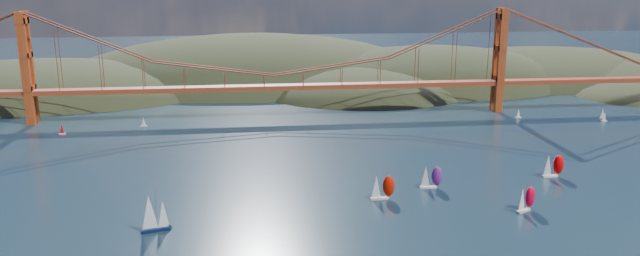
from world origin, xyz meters
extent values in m
ellipsoid|color=black|center=(-140.00, 260.00, -11.20)|extent=(240.00, 140.00, 64.00)
ellipsoid|color=black|center=(-10.00, 300.00, -16.80)|extent=(300.00, 180.00, 96.00)
ellipsoid|color=black|center=(110.00, 270.00, -13.30)|extent=(220.00, 140.00, 76.00)
ellipsoid|color=black|center=(60.00, 240.00, -8.40)|extent=(140.00, 110.00, 48.00)
ellipsoid|color=black|center=(200.00, 290.00, -10.50)|extent=(260.00, 160.00, 60.00)
cube|color=#97371E|center=(0.00, 180.00, 16.00)|extent=(440.00, 7.00, 1.60)
cube|color=maroon|center=(0.00, 180.00, 14.80)|extent=(440.00, 7.00, 0.80)
cube|color=maroon|center=(-120.00, 180.00, 27.50)|extent=(4.00, 8.50, 55.00)
cube|color=maroon|center=(120.00, 180.00, 27.50)|extent=(4.00, 8.50, 55.00)
cube|color=#081633|center=(-41.74, 37.79, 0.48)|extent=(8.33, 4.18, 0.96)
cylinder|color=#99999E|center=(-41.35, 37.89, 6.76)|extent=(0.12, 0.12, 11.59)
cone|color=white|center=(-43.14, 37.43, 6.18)|extent=(5.47, 5.47, 10.20)
cone|color=white|center=(-39.41, 38.39, 5.02)|extent=(3.91, 3.91, 8.11)
cube|color=silver|center=(28.80, 55.40, 0.34)|extent=(5.78, 1.74, 0.69)
cylinder|color=#99999E|center=(29.08, 55.41, 5.00)|extent=(0.09, 0.09, 8.62)
cone|color=white|center=(27.76, 55.38, 4.57)|extent=(3.29, 3.29, 7.58)
ellipsoid|color=#C41302|center=(31.95, 55.47, 4.57)|extent=(4.08, 2.62, 7.24)
cube|color=silver|center=(71.84, 39.31, 0.33)|extent=(5.55, 3.97, 0.66)
cylinder|color=#99999E|center=(72.08, 39.44, 4.77)|extent=(0.08, 0.08, 8.22)
cone|color=white|center=(70.97, 38.84, 4.36)|extent=(4.17, 4.17, 7.24)
ellipsoid|color=red|center=(74.49, 40.75, 4.36)|extent=(4.52, 3.96, 6.91)
cube|color=white|center=(96.25, 70.62, 0.35)|extent=(5.98, 2.11, 0.70)
cylinder|color=#99999E|center=(96.54, 70.65, 5.10)|extent=(0.09, 0.09, 8.79)
cone|color=white|center=(95.20, 70.54, 4.66)|extent=(3.54, 3.54, 7.74)
ellipsoid|color=#EF0001|center=(99.47, 70.88, 4.66)|extent=(4.30, 2.90, 7.39)
cube|color=white|center=(48.16, 64.33, 0.33)|extent=(5.63, 2.01, 0.66)
cylinder|color=#99999E|center=(48.44, 64.31, 4.80)|extent=(0.08, 0.08, 8.28)
cone|color=white|center=(47.17, 64.41, 4.39)|extent=(3.34, 3.34, 7.28)
ellipsoid|color=red|center=(51.19, 64.07, 4.39)|extent=(4.05, 2.75, 6.95)
cube|color=silver|center=(-99.92, 156.13, 0.25)|extent=(3.00, 1.00, 0.50)
cone|color=red|center=(-99.92, 156.13, 2.60)|extent=(2.00, 2.00, 4.20)
cube|color=silver|center=(-64.46, 166.81, 0.25)|extent=(3.00, 1.00, 0.50)
cone|color=white|center=(-64.46, 166.81, 2.60)|extent=(2.00, 2.00, 4.20)
cube|color=silver|center=(124.91, 162.32, 0.25)|extent=(3.00, 1.00, 0.50)
cone|color=white|center=(124.91, 162.32, 2.60)|extent=(2.00, 2.00, 4.20)
cube|color=silver|center=(164.65, 149.83, 0.25)|extent=(3.00, 1.00, 0.50)
cone|color=white|center=(164.65, 149.83, 2.60)|extent=(2.00, 2.00, 4.20)
cube|color=silver|center=(167.93, 157.06, 0.25)|extent=(3.00, 1.00, 0.50)
cone|color=white|center=(167.93, 157.06, 2.60)|extent=(2.00, 2.00, 4.20)
camera|label=1|loc=(-14.02, -136.32, 74.41)|focal=35.00mm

